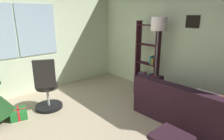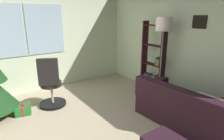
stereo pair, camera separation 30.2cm
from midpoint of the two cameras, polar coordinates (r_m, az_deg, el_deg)
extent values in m
cube|color=#BCAA8C|center=(3.32, -7.55, -19.93)|extent=(4.69, 5.03, 0.10)
cube|color=silver|center=(5.05, -24.72, 9.32)|extent=(4.69, 0.10, 2.81)
cube|color=silver|center=(5.02, -23.42, 11.06)|extent=(0.90, 0.03, 1.20)
cube|color=silver|center=(4.46, 18.58, 9.19)|extent=(0.10, 5.03, 2.81)
cube|color=black|center=(4.27, 21.34, 13.47)|extent=(0.02, 0.29, 0.26)
cube|color=#2D1823|center=(3.75, 20.36, -11.92)|extent=(0.93, 1.99, 0.39)
cube|color=#2D1823|center=(3.30, 18.26, -8.31)|extent=(0.28, 1.97, 0.37)
cube|color=#2D1823|center=(4.05, 9.29, -4.29)|extent=(0.85, 0.17, 0.20)
cube|color=beige|center=(3.28, 24.57, -9.51)|extent=(0.14, 0.40, 0.41)
cube|color=#2D1823|center=(2.72, 14.35, -19.33)|extent=(0.46, 0.46, 0.06)
cylinder|color=black|center=(3.06, 13.09, -19.07)|extent=(0.04, 0.04, 0.31)
cube|color=#1E722D|center=(4.17, -28.38, -11.61)|extent=(0.35, 0.36, 0.17)
cube|color=red|center=(4.17, -28.38, -11.61)|extent=(0.10, 0.32, 0.18)
cube|color=red|center=(4.17, -28.38, -11.61)|extent=(0.30, 0.10, 0.18)
cylinder|color=black|center=(4.34, -20.47, -10.30)|extent=(0.56, 0.56, 0.06)
cylinder|color=#B2B2B7|center=(4.24, -20.80, -7.33)|extent=(0.05, 0.05, 0.43)
cylinder|color=black|center=(4.16, -21.10, -4.61)|extent=(0.44, 0.44, 0.09)
cube|color=black|center=(3.88, -21.88, -1.13)|extent=(0.39, 0.26, 0.55)
cube|color=#35131B|center=(4.57, 11.66, 3.15)|extent=(0.18, 0.04, 1.76)
cube|color=#35131B|center=(4.94, 6.16, 4.42)|extent=(0.18, 0.04, 1.76)
cube|color=#35131B|center=(4.92, 8.48, -3.35)|extent=(0.18, 0.56, 0.02)
cube|color=#35131B|center=(4.79, 8.72, 1.95)|extent=(0.18, 0.56, 0.02)
cube|color=#35131B|center=(4.69, 8.97, 7.51)|extent=(0.18, 0.56, 0.02)
cube|color=#35131B|center=(4.64, 9.23, 13.25)|extent=(0.18, 0.56, 0.02)
cube|color=maroon|center=(4.78, 10.64, -2.62)|extent=(0.13, 0.06, 0.20)
cube|color=navy|center=(4.81, 10.01, -2.41)|extent=(0.15, 0.04, 0.22)
cube|color=beige|center=(4.85, 9.36, -2.55)|extent=(0.15, 0.07, 0.16)
cube|color=#2D6734|center=(4.92, 8.62, -2.28)|extent=(0.13, 0.08, 0.16)
cube|color=#703867|center=(4.95, 7.84, -1.85)|extent=(0.16, 0.05, 0.20)
cube|color=#B77820|center=(5.01, 7.31, -1.97)|extent=(0.15, 0.04, 0.14)
cube|color=#474762|center=(5.04, 6.87, -1.54)|extent=(0.13, 0.05, 0.19)
cube|color=olive|center=(4.64, 10.80, 2.57)|extent=(0.16, 0.06, 0.16)
cube|color=teal|center=(4.69, 10.17, 2.97)|extent=(0.15, 0.04, 0.20)
cylinder|color=slate|center=(4.58, 10.66, -8.23)|extent=(0.28, 0.28, 0.03)
cylinder|color=slate|center=(4.31, 11.22, 1.34)|extent=(0.03, 0.03, 1.55)
cylinder|color=white|center=(4.17, 11.94, 13.54)|extent=(0.33, 0.33, 0.28)
camera|label=1|loc=(0.15, -92.61, -0.78)|focal=30.22mm
camera|label=2|loc=(0.15, 87.39, 0.78)|focal=30.22mm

